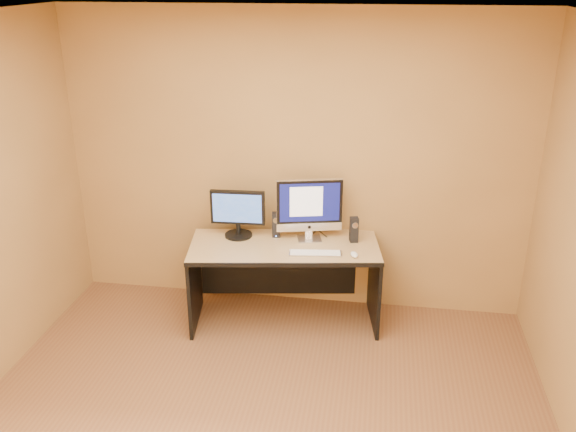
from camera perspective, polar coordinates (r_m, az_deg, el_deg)
The scene contains 11 objects.
walls at distance 3.40m, azimuth -4.17°, elevation -5.11°, with size 4.00×4.00×2.60m, color olive, non-canonical shape.
ceiling at distance 3.03m, azimuth -4.88°, elevation 17.29°, with size 4.00×4.00×0.00m, color white.
desk at distance 5.22m, azimuth -0.34°, elevation -6.35°, with size 1.56×0.68×0.72m, color #A58852, non-canonical shape.
imac at distance 5.06m, azimuth 2.05°, elevation 0.57°, with size 0.56×0.21×0.54m, color silver, non-canonical shape.
second_monitor at distance 5.16m, azimuth -4.72°, elevation 0.20°, with size 0.47×0.23×0.41m, color black, non-canonical shape.
speaker_left at distance 5.18m, azimuth -1.13°, elevation -0.82°, with size 0.07×0.07×0.22m, color black, non-canonical shape.
speaker_right at distance 5.11m, azimuth 6.19°, elevation -1.28°, with size 0.07×0.07×0.22m, color black, non-canonical shape.
keyboard at distance 4.91m, azimuth 2.57°, elevation -3.48°, with size 0.42×0.11×0.02m, color #AFB0B4.
mouse at distance 4.89m, azimuth 6.22°, elevation -3.59°, with size 0.06×0.10×0.04m, color silver.
cable_a at distance 5.30m, azimuth 3.11°, elevation -1.53°, with size 0.01×0.01×0.22m, color black.
cable_b at distance 5.30m, azimuth 2.50°, elevation -1.50°, with size 0.01×0.01×0.18m, color black.
Camera 1 is at (0.70, -2.94, 2.85)m, focal length 38.00 mm.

